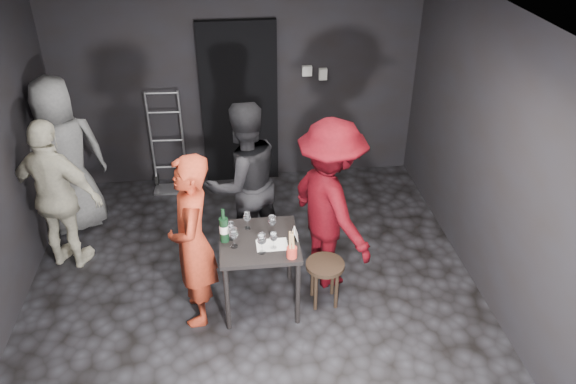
{
  "coord_description": "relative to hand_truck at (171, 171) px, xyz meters",
  "views": [
    {
      "loc": [
        -0.15,
        -4.14,
        3.81
      ],
      "look_at": [
        0.36,
        0.25,
        1.08
      ],
      "focal_mm": 35.0,
      "sensor_mm": 36.0,
      "label": 1
    }
  ],
  "objects": [
    {
      "name": "wall_back",
      "position": [
        0.93,
        0.21,
        1.12
      ],
      "size": [
        4.5,
        0.04,
        2.7
      ],
      "primitive_type": "cube",
      "color": "black",
      "rests_on": "ground"
    },
    {
      "name": "ceiling",
      "position": [
        0.93,
        -2.29,
        2.47
      ],
      "size": [
        4.5,
        5.0,
        0.02
      ],
      "primitive_type": "cube",
      "color": "silver",
      "rests_on": "ground"
    },
    {
      "name": "breadstick_cup",
      "position": [
        1.26,
        -2.59,
        0.65
      ],
      "size": [
        0.09,
        0.09,
        0.28
      ],
      "rotation": [
        0.0,
        0.0,
        -0.12
      ],
      "color": "red",
      "rests_on": "tasting_table"
    },
    {
      "name": "wine_glass_e",
      "position": [
        1.12,
        -2.45,
        0.61
      ],
      "size": [
        0.09,
        0.09,
        0.18
      ],
      "primitive_type": null,
      "rotation": [
        0.0,
        0.0,
        0.3
      ],
      "color": "white",
      "rests_on": "tasting_table"
    },
    {
      "name": "bystander_cream",
      "position": [
        -0.96,
        -1.45,
        0.68
      ],
      "size": [
        1.17,
        0.84,
        1.82
      ],
      "primitive_type": "imported",
      "rotation": [
        0.0,
        0.0,
        2.79
      ],
      "color": "beige",
      "rests_on": "floor"
    },
    {
      "name": "floor",
      "position": [
        0.93,
        -2.29,
        -0.23
      ],
      "size": [
        4.5,
        5.0,
        0.02
      ],
      "primitive_type": "cube",
      "color": "black",
      "rests_on": "ground"
    },
    {
      "name": "reserved_card",
      "position": [
        1.3,
        -2.32,
        0.57
      ],
      "size": [
        0.09,
        0.13,
        0.1
      ],
      "primitive_type": null,
      "rotation": [
        0.0,
        0.0,
        -0.1
      ],
      "color": "white",
      "rests_on": "tasting_table"
    },
    {
      "name": "wall_right",
      "position": [
        3.18,
        -2.29,
        1.12
      ],
      "size": [
        0.04,
        5.0,
        2.7
      ],
      "primitive_type": "cube",
      "color": "black",
      "rests_on": "ground"
    },
    {
      "name": "wine_glass_f",
      "position": [
        1.12,
        -2.22,
        0.62
      ],
      "size": [
        0.1,
        0.1,
        0.21
      ],
      "primitive_type": null,
      "rotation": [
        0.0,
        0.0,
        0.37
      ],
      "color": "white",
      "rests_on": "tasting_table"
    },
    {
      "name": "stool",
      "position": [
        1.6,
        -2.38,
        0.15
      ],
      "size": [
        0.37,
        0.37,
        0.47
      ],
      "rotation": [
        0.0,
        0.0,
        -0.05
      ],
      "color": "black",
      "rests_on": "floor"
    },
    {
      "name": "hand_truck",
      "position": [
        0.0,
        0.0,
        0.0
      ],
      "size": [
        0.44,
        0.36,
        1.31
      ],
      "rotation": [
        0.0,
        0.0,
        -0.05
      ],
      "color": "#B2B2B7",
      "rests_on": "floor"
    },
    {
      "name": "woman_black",
      "position": [
        0.9,
        -1.48,
        0.79
      ],
      "size": [
        1.12,
        0.89,
        2.04
      ],
      "primitive_type": "imported",
      "rotation": [
        0.0,
        0.0,
        3.55
      ],
      "color": "black",
      "rests_on": "floor"
    },
    {
      "name": "wine_glass_b",
      "position": [
        0.75,
        -2.27,
        0.62
      ],
      "size": [
        0.08,
        0.08,
        0.2
      ],
      "primitive_type": null,
      "rotation": [
        0.0,
        0.0,
        -0.12
      ],
      "color": "white",
      "rests_on": "tasting_table"
    },
    {
      "name": "wallbox_upper",
      "position": [
        1.78,
        0.16,
        1.22
      ],
      "size": [
        0.12,
        0.06,
        0.12
      ],
      "primitive_type": "cube",
      "color": "#B7B7B2",
      "rests_on": "wall_back"
    },
    {
      "name": "wallbox_lower",
      "position": [
        1.98,
        0.16,
        1.17
      ],
      "size": [
        0.1,
        0.06,
        0.14
      ],
      "primitive_type": "cube",
      "color": "#B7B7B2",
      "rests_on": "wall_back"
    },
    {
      "name": "bystander_grey",
      "position": [
        -1.04,
        -0.75,
        0.86
      ],
      "size": [
        1.21,
        0.94,
        2.19
      ],
      "primitive_type": "imported",
      "rotation": [
        0.0,
        0.0,
        3.53
      ],
      "color": "#5C5C5C",
      "rests_on": "floor"
    },
    {
      "name": "doorway",
      "position": [
        0.93,
        0.15,
        0.82
      ],
      "size": [
        0.95,
        0.1,
        2.1
      ],
      "primitive_type": "cube",
      "color": "black",
      "rests_on": "ground"
    },
    {
      "name": "wine_bottle",
      "position": [
        0.68,
        -2.29,
        0.65
      ],
      "size": [
        0.08,
        0.08,
        0.34
      ],
      "rotation": [
        0.0,
        0.0,
        -0.27
      ],
      "color": "black",
      "rests_on": "tasting_table"
    },
    {
      "name": "man_maroon",
      "position": [
        1.7,
        -2.02,
        0.8
      ],
      "size": [
        1.12,
        1.47,
        2.07
      ],
      "primitive_type": "imported",
      "rotation": [
        0.0,
        0.0,
        2.0
      ],
      "color": "#42040A",
      "rests_on": "floor"
    },
    {
      "name": "tasting_mat",
      "position": [
        1.1,
        -2.4,
        0.52
      ],
      "size": [
        0.28,
        0.19,
        0.0
      ],
      "primitive_type": "cube",
      "rotation": [
        0.0,
        0.0,
        0.01
      ],
      "color": "white",
      "rests_on": "tasting_table"
    },
    {
      "name": "wine_glass_d",
      "position": [
        1.01,
        -2.5,
        0.63
      ],
      "size": [
        0.11,
        0.11,
        0.22
      ],
      "primitive_type": null,
      "rotation": [
        0.0,
        0.0,
        0.43
      ],
      "color": "white",
      "rests_on": "tasting_table"
    },
    {
      "name": "wine_glass_a",
      "position": [
        0.77,
        -2.38,
        0.63
      ],
      "size": [
        0.11,
        0.11,
        0.22
      ],
      "primitive_type": null,
      "rotation": [
        0.0,
        0.0,
        -0.39
      ],
      "color": "white",
      "rests_on": "tasting_table"
    },
    {
      "name": "wine_glass_c",
      "position": [
        0.9,
        -2.12,
        0.62
      ],
      "size": [
        0.09,
        0.09,
        0.2
      ],
      "primitive_type": null,
      "rotation": [
        0.0,
        0.0,
        -0.28
      ],
      "color": "white",
      "rests_on": "tasting_table"
    },
    {
      "name": "server_red",
      "position": [
        0.4,
        -2.4,
        0.72
      ],
      "size": [
        0.47,
        0.7,
        1.9
      ],
      "primitive_type": "imported",
      "rotation": [
        0.0,
        0.0,
        -1.55
      ],
      "color": "#A43019",
      "rests_on": "floor"
    },
    {
      "name": "tasting_table",
      "position": [
        0.99,
        -2.31,
        0.42
      ],
      "size": [
        0.72,
        0.72,
        0.75
      ],
      "rotation": [
        0.0,
        0.0,
        -0.0
      ],
      "color": "black",
      "rests_on": "floor"
    }
  ]
}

